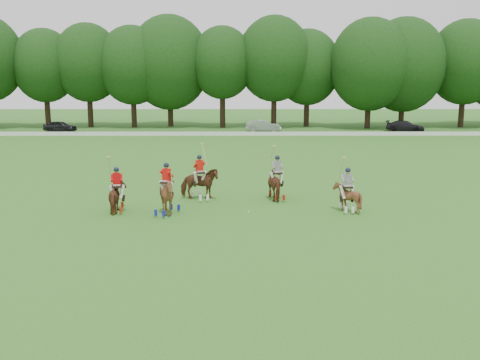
{
  "coord_description": "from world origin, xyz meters",
  "views": [
    {
      "loc": [
        2.0,
        -21.66,
        6.35
      ],
      "look_at": [
        2.08,
        4.2,
        1.4
      ],
      "focal_mm": 40.0,
      "sensor_mm": 36.0,
      "label": 1
    }
  ],
  "objects_px": {
    "polo_red_a": "(117,196)",
    "polo_red_b": "(200,184)",
    "car_mid": "(263,126)",
    "car_right": "(405,126)",
    "polo_ball": "(249,212)",
    "polo_stripe_b": "(347,196)",
    "car_left": "(60,126)",
    "polo_red_c": "(167,196)",
    "polo_stripe_a": "(277,184)"
  },
  "relations": [
    {
      "from": "polo_red_c",
      "to": "polo_stripe_b",
      "type": "bearing_deg",
      "value": 3.62
    },
    {
      "from": "car_mid",
      "to": "polo_stripe_b",
      "type": "relative_size",
      "value": 1.56
    },
    {
      "from": "car_mid",
      "to": "polo_red_b",
      "type": "xyz_separation_m",
      "value": [
        -5.03,
        -36.51,
        0.17
      ]
    },
    {
      "from": "polo_red_b",
      "to": "polo_red_c",
      "type": "height_order",
      "value": "polo_red_b"
    },
    {
      "from": "car_right",
      "to": "polo_stripe_b",
      "type": "height_order",
      "value": "polo_stripe_b"
    },
    {
      "from": "polo_red_b",
      "to": "polo_stripe_a",
      "type": "distance_m",
      "value": 4.09
    },
    {
      "from": "car_right",
      "to": "polo_red_c",
      "type": "relative_size",
      "value": 1.81
    },
    {
      "from": "car_left",
      "to": "polo_red_b",
      "type": "relative_size",
      "value": 1.31
    },
    {
      "from": "polo_red_c",
      "to": "polo_red_a",
      "type": "bearing_deg",
      "value": 167.8
    },
    {
      "from": "car_mid",
      "to": "polo_red_a",
      "type": "height_order",
      "value": "polo_red_a"
    },
    {
      "from": "polo_red_c",
      "to": "polo_ball",
      "type": "distance_m",
      "value": 3.95
    },
    {
      "from": "car_right",
      "to": "polo_stripe_a",
      "type": "relative_size",
      "value": 1.55
    },
    {
      "from": "polo_red_b",
      "to": "car_right",
      "type": "bearing_deg",
      "value": 58.79
    },
    {
      "from": "car_right",
      "to": "polo_red_a",
      "type": "bearing_deg",
      "value": 170.62
    },
    {
      "from": "car_right",
      "to": "car_mid",
      "type": "bearing_deg",
      "value": 114.09
    },
    {
      "from": "polo_red_c",
      "to": "polo_ball",
      "type": "xyz_separation_m",
      "value": [
        3.84,
        0.33,
        -0.87
      ]
    },
    {
      "from": "car_right",
      "to": "polo_red_b",
      "type": "distance_m",
      "value": 42.69
    },
    {
      "from": "car_right",
      "to": "polo_stripe_b",
      "type": "xyz_separation_m",
      "value": [
        -14.85,
        -39.13,
        0.11
      ]
    },
    {
      "from": "polo_stripe_b",
      "to": "car_mid",
      "type": "bearing_deg",
      "value": 93.26
    },
    {
      "from": "car_left",
      "to": "polo_ball",
      "type": "bearing_deg",
      "value": -146.25
    },
    {
      "from": "car_left",
      "to": "polo_red_a",
      "type": "height_order",
      "value": "polo_red_a"
    },
    {
      "from": "polo_stripe_a",
      "to": "polo_stripe_b",
      "type": "bearing_deg",
      "value": -40.25
    },
    {
      "from": "car_left",
      "to": "polo_red_b",
      "type": "bearing_deg",
      "value": -147.42
    },
    {
      "from": "polo_ball",
      "to": "car_right",
      "type": "bearing_deg",
      "value": 63.54
    },
    {
      "from": "car_left",
      "to": "polo_stripe_a",
      "type": "bearing_deg",
      "value": -142.59
    },
    {
      "from": "polo_red_a",
      "to": "polo_stripe_b",
      "type": "height_order",
      "value": "polo_red_a"
    },
    {
      "from": "car_left",
      "to": "car_mid",
      "type": "relative_size",
      "value": 0.92
    },
    {
      "from": "polo_red_a",
      "to": "polo_ball",
      "type": "xyz_separation_m",
      "value": [
        6.3,
        -0.2,
        -0.73
      ]
    },
    {
      "from": "polo_stripe_a",
      "to": "polo_stripe_b",
      "type": "height_order",
      "value": "polo_stripe_a"
    },
    {
      "from": "polo_red_a",
      "to": "polo_red_b",
      "type": "height_order",
      "value": "polo_red_b"
    },
    {
      "from": "polo_ball",
      "to": "polo_stripe_a",
      "type": "bearing_deg",
      "value": 61.77
    },
    {
      "from": "car_mid",
      "to": "polo_red_c",
      "type": "bearing_deg",
      "value": 167.72
    },
    {
      "from": "car_mid",
      "to": "polo_ball",
      "type": "height_order",
      "value": "car_mid"
    },
    {
      "from": "car_left",
      "to": "polo_red_c",
      "type": "bearing_deg",
      "value": -150.89
    },
    {
      "from": "car_left",
      "to": "polo_stripe_b",
      "type": "height_order",
      "value": "polo_stripe_b"
    },
    {
      "from": "car_mid",
      "to": "polo_stripe_b",
      "type": "height_order",
      "value": "polo_stripe_b"
    },
    {
      "from": "polo_red_b",
      "to": "polo_red_c",
      "type": "relative_size",
      "value": 1.18
    },
    {
      "from": "polo_red_b",
      "to": "polo_ball",
      "type": "relative_size",
      "value": 32.55
    },
    {
      "from": "car_left",
      "to": "polo_red_b",
      "type": "distance_m",
      "value": 41.31
    },
    {
      "from": "car_left",
      "to": "polo_stripe_a",
      "type": "distance_m",
      "value": 43.32
    },
    {
      "from": "car_mid",
      "to": "polo_ball",
      "type": "xyz_separation_m",
      "value": [
        -2.5,
        -39.35,
        -0.65
      ]
    },
    {
      "from": "car_left",
      "to": "polo_stripe_a",
      "type": "height_order",
      "value": "polo_stripe_a"
    },
    {
      "from": "polo_red_c",
      "to": "polo_stripe_b",
      "type": "height_order",
      "value": "polo_stripe_b"
    },
    {
      "from": "car_left",
      "to": "car_mid",
      "type": "bearing_deg",
      "value": -85.32
    },
    {
      "from": "car_right",
      "to": "polo_red_c",
      "type": "xyz_separation_m",
      "value": [
        -23.43,
        -39.67,
        0.26
      ]
    },
    {
      "from": "polo_red_a",
      "to": "polo_stripe_b",
      "type": "distance_m",
      "value": 11.03
    },
    {
      "from": "car_right",
      "to": "polo_stripe_b",
      "type": "relative_size",
      "value": 1.67
    },
    {
      "from": "car_left",
      "to": "polo_ball",
      "type": "relative_size",
      "value": 42.8
    },
    {
      "from": "car_mid",
      "to": "polo_red_b",
      "type": "bearing_deg",
      "value": 168.95
    },
    {
      "from": "polo_ball",
      "to": "polo_red_c",
      "type": "bearing_deg",
      "value": -175.12
    }
  ]
}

